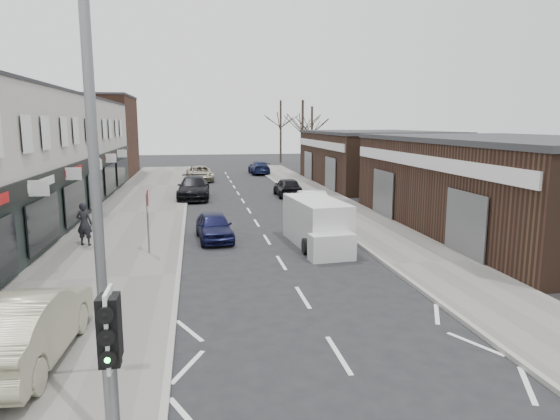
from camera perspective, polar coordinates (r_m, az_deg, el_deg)
name	(u,v)px	position (r m, az deg, el deg)	size (l,w,h in m)	color
ground	(367,401)	(10.66, 9.90, -20.66)	(160.00, 160.00, 0.00)	black
pavement_left	(138,213)	(31.29, -15.97, -0.31)	(5.50, 64.00, 0.12)	slate
pavement_right	(338,207)	(32.35, 6.60, 0.33)	(3.50, 64.00, 0.12)	slate
brick_block_far	(92,137)	(54.62, -20.66, 7.80)	(8.00, 10.00, 8.00)	#46281E
right_unit_near	(512,187)	(27.72, 25.01, 2.44)	(10.00, 18.00, 4.50)	#362318
right_unit_far	(374,159)	(45.53, 10.65, 5.76)	(10.00, 16.00, 4.50)	#362318
tree_far_a	(302,170)	(58.17, 2.56, 4.56)	(3.60, 3.60, 8.00)	#382D26
tree_far_b	(311,166)	(64.55, 3.62, 5.07)	(3.60, 3.60, 7.50)	#382D26
tree_far_c	(281,162)	(69.82, 0.08, 5.46)	(3.60, 3.60, 8.50)	#382D26
traffic_light	(111,347)	(7.35, -18.76, -14.59)	(0.28, 0.60, 3.10)	slate
street_lamp	(107,175)	(7.97, -19.17, 3.76)	(2.23, 0.22, 8.00)	slate
warning_sign	(148,203)	(20.96, -14.85, 0.79)	(0.12, 0.80, 2.70)	slate
white_van	(317,224)	(22.18, 4.30, -1.64)	(2.27, 5.44, 2.06)	silver
sedan_on_pavement	(24,326)	(12.73, -27.22, -11.72)	(1.75, 5.01, 1.65)	#9D997E
pedestrian	(84,224)	(23.32, -21.46, -1.46)	(0.70, 0.46, 1.93)	black
parked_car_left_a	(214,226)	(23.47, -7.53, -1.86)	(1.53, 3.81, 1.30)	#121438
parked_car_left_b	(194,188)	(36.52, -9.84, 2.50)	(2.23, 5.47, 1.59)	black
parked_car_left_c	(200,174)	(47.85, -9.14, 4.13)	(2.33, 5.05, 1.40)	#ACA289
parked_car_right_a	(311,202)	(29.78, 3.52, 0.88)	(1.57, 4.50, 1.48)	silver
parked_car_right_b	(288,187)	(37.16, 0.87, 2.64)	(1.68, 4.17, 1.42)	black
parked_car_right_c	(259,168)	(53.80, -2.41, 4.87)	(1.95, 4.78, 1.39)	#121939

